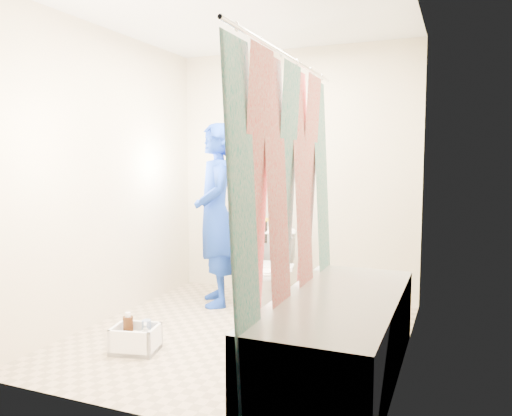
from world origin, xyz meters
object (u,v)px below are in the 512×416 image
at_px(bathtub, 339,333).
at_px(cleaning_caddy, 137,340).
at_px(plumber, 216,215).
at_px(toilet, 270,271).

relative_size(bathtub, cleaning_caddy, 5.00).
xyz_separation_m(plumber, cleaning_caddy, (0.02, -1.27, -0.75)).
bearing_deg(plumber, toilet, 58.38).
relative_size(plumber, cleaning_caddy, 4.76).
bearing_deg(bathtub, cleaning_caddy, -173.51).
bearing_deg(plumber, cleaning_caddy, -32.04).
bearing_deg(toilet, bathtub, -64.22).
xyz_separation_m(toilet, plumber, (-0.53, -0.01, 0.48)).
bearing_deg(toilet, plumber, 169.26).
distance_m(plumber, cleaning_caddy, 1.47).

